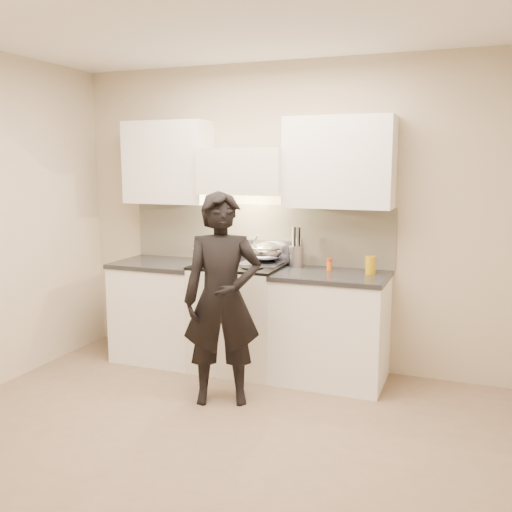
% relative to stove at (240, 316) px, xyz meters
% --- Properties ---
extents(ground_plane, '(4.00, 4.00, 0.00)m').
position_rel_stove_xyz_m(ground_plane, '(0.30, -1.42, -0.47)').
color(ground_plane, '#886F5A').
extents(room_shell, '(4.04, 3.54, 2.70)m').
position_rel_stove_xyz_m(room_shell, '(0.24, -1.05, 1.12)').
color(room_shell, '#C6B498').
rests_on(room_shell, ground).
extents(stove, '(0.76, 0.65, 0.96)m').
position_rel_stove_xyz_m(stove, '(0.00, 0.00, 0.00)').
color(stove, white).
rests_on(stove, ground).
extents(counter_right, '(0.92, 0.67, 0.92)m').
position_rel_stove_xyz_m(counter_right, '(0.83, 0.00, -0.01)').
color(counter_right, white).
rests_on(counter_right, ground).
extents(counter_left, '(0.82, 0.67, 0.92)m').
position_rel_stove_xyz_m(counter_left, '(-0.78, 0.00, -0.01)').
color(counter_left, white).
rests_on(counter_left, ground).
extents(wok, '(0.33, 0.40, 0.27)m').
position_rel_stove_xyz_m(wok, '(0.18, 0.14, 0.57)').
color(wok, silver).
rests_on(wok, stove).
extents(stock_pot, '(0.32, 0.31, 0.16)m').
position_rel_stove_xyz_m(stock_pot, '(-0.20, -0.14, 0.56)').
color(stock_pot, silver).
rests_on(stock_pot, stove).
extents(utensil_crock, '(0.13, 0.13, 0.35)m').
position_rel_stove_xyz_m(utensil_crock, '(0.46, 0.18, 0.55)').
color(utensil_crock, '#9D9BAB').
rests_on(utensil_crock, counter_right).
extents(spice_jar, '(0.05, 0.05, 0.10)m').
position_rel_stove_xyz_m(spice_jar, '(0.77, 0.13, 0.50)').
color(spice_jar, orange).
rests_on(spice_jar, counter_right).
extents(oil_glass, '(0.08, 0.08, 0.15)m').
position_rel_stove_xyz_m(oil_glass, '(1.13, 0.09, 0.52)').
color(oil_glass, '#BB8E0D').
rests_on(oil_glass, counter_right).
extents(person, '(0.69, 0.59, 1.61)m').
position_rel_stove_xyz_m(person, '(0.16, -0.73, 0.33)').
color(person, black).
rests_on(person, ground).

